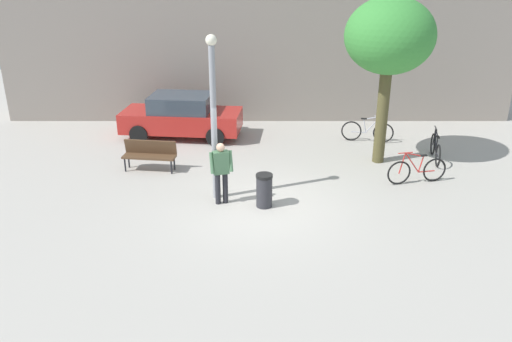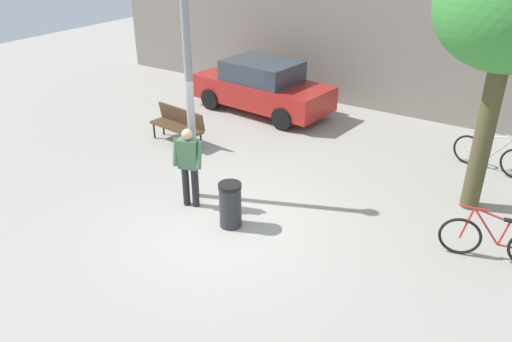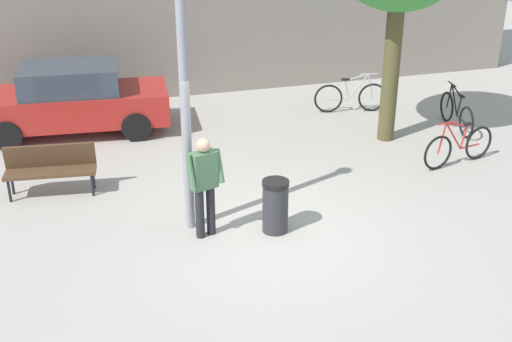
{
  "view_description": "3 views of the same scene",
  "coord_description": "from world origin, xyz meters",
  "px_view_note": "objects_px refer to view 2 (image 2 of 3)",
  "views": [
    {
      "loc": [
        -0.11,
        -12.1,
        5.97
      ],
      "look_at": [
        -0.1,
        -0.08,
        1.03
      ],
      "focal_mm": 36.28,
      "sensor_mm": 36.0,
      "label": 1
    },
    {
      "loc": [
        4.89,
        -6.53,
        5.24
      ],
      "look_at": [
        0.31,
        0.61,
        0.97
      ],
      "focal_mm": 35.22,
      "sensor_mm": 36.0,
      "label": 2
    },
    {
      "loc": [
        -2.93,
        -8.78,
        5.22
      ],
      "look_at": [
        -0.09,
        0.47,
        0.9
      ],
      "focal_mm": 45.61,
      "sensor_mm": 36.0,
      "label": 3
    }
  ],
  "objects_px": {
    "parked_car_red": "(262,87)",
    "lamppost": "(189,85)",
    "person_by_lamppost": "(189,163)",
    "bicycle_silver": "(492,156)",
    "plaza_tree": "(512,10)",
    "park_bench": "(178,123)",
    "trash_bin": "(230,205)",
    "bicycle_red": "(494,241)"
  },
  "relations": [
    {
      "from": "bicycle_red",
      "to": "parked_car_red",
      "type": "relative_size",
      "value": 0.41
    },
    {
      "from": "bicycle_silver",
      "to": "trash_bin",
      "type": "bearing_deg",
      "value": -125.7
    },
    {
      "from": "lamppost",
      "to": "parked_car_red",
      "type": "xyz_separation_m",
      "value": [
        -1.58,
        5.14,
        -1.64
      ]
    },
    {
      "from": "bicycle_red",
      "to": "parked_car_red",
      "type": "height_order",
      "value": "parked_car_red"
    },
    {
      "from": "trash_bin",
      "to": "park_bench",
      "type": "bearing_deg",
      "value": 143.58
    },
    {
      "from": "park_bench",
      "to": "bicycle_silver",
      "type": "distance_m",
      "value": 7.6
    },
    {
      "from": "bicycle_silver",
      "to": "plaza_tree",
      "type": "bearing_deg",
      "value": -90.98
    },
    {
      "from": "person_by_lamppost",
      "to": "bicycle_silver",
      "type": "relative_size",
      "value": 0.94
    },
    {
      "from": "lamppost",
      "to": "plaza_tree",
      "type": "relative_size",
      "value": 0.86
    },
    {
      "from": "lamppost",
      "to": "plaza_tree",
      "type": "distance_m",
      "value": 5.82
    },
    {
      "from": "person_by_lamppost",
      "to": "bicycle_silver",
      "type": "bearing_deg",
      "value": 45.92
    },
    {
      "from": "plaza_tree",
      "to": "bicycle_silver",
      "type": "relative_size",
      "value": 2.82
    },
    {
      "from": "person_by_lamppost",
      "to": "park_bench",
      "type": "relative_size",
      "value": 1.01
    },
    {
      "from": "lamppost",
      "to": "person_by_lamppost",
      "type": "height_order",
      "value": "lamppost"
    },
    {
      "from": "plaza_tree",
      "to": "bicycle_silver",
      "type": "xyz_separation_m",
      "value": [
        0.03,
        1.93,
        -3.47
      ]
    },
    {
      "from": "parked_car_red",
      "to": "lamppost",
      "type": "bearing_deg",
      "value": -72.9
    },
    {
      "from": "lamppost",
      "to": "parked_car_red",
      "type": "distance_m",
      "value": 5.63
    },
    {
      "from": "plaza_tree",
      "to": "parked_car_red",
      "type": "bearing_deg",
      "value": 159.33
    },
    {
      "from": "lamppost",
      "to": "bicycle_red",
      "type": "distance_m",
      "value": 6.1
    },
    {
      "from": "bicycle_red",
      "to": "parked_car_red",
      "type": "xyz_separation_m",
      "value": [
        -7.25,
        4.17,
        0.39
      ]
    },
    {
      "from": "park_bench",
      "to": "trash_bin",
      "type": "height_order",
      "value": "park_bench"
    },
    {
      "from": "bicycle_silver",
      "to": "parked_car_red",
      "type": "xyz_separation_m",
      "value": [
        -6.57,
        0.54,
        0.39
      ]
    },
    {
      "from": "plaza_tree",
      "to": "parked_car_red",
      "type": "distance_m",
      "value": 7.64
    },
    {
      "from": "parked_car_red",
      "to": "plaza_tree",
      "type": "bearing_deg",
      "value": -20.67
    },
    {
      "from": "bicycle_red",
      "to": "park_bench",
      "type": "bearing_deg",
      "value": 172.59
    },
    {
      "from": "person_by_lamppost",
      "to": "bicycle_red",
      "type": "xyz_separation_m",
      "value": [
        5.49,
        1.33,
        -0.58
      ]
    },
    {
      "from": "person_by_lamppost",
      "to": "plaza_tree",
      "type": "distance_m",
      "value": 6.36
    },
    {
      "from": "person_by_lamppost",
      "to": "trash_bin",
      "type": "xyz_separation_m",
      "value": [
        1.11,
        -0.18,
        -0.51
      ]
    },
    {
      "from": "plaza_tree",
      "to": "parked_car_red",
      "type": "relative_size",
      "value": 1.16
    },
    {
      "from": "park_bench",
      "to": "bicycle_silver",
      "type": "relative_size",
      "value": 0.92
    },
    {
      "from": "bicycle_red",
      "to": "trash_bin",
      "type": "relative_size",
      "value": 1.99
    },
    {
      "from": "trash_bin",
      "to": "person_by_lamppost",
      "type": "bearing_deg",
      "value": 170.71
    },
    {
      "from": "park_bench",
      "to": "trash_bin",
      "type": "distance_m",
      "value": 4.26
    },
    {
      "from": "bicycle_silver",
      "to": "trash_bin",
      "type": "relative_size",
      "value": 1.99
    },
    {
      "from": "lamppost",
      "to": "bicycle_red",
      "type": "relative_size",
      "value": 2.42
    },
    {
      "from": "person_by_lamppost",
      "to": "parked_car_red",
      "type": "height_order",
      "value": "person_by_lamppost"
    },
    {
      "from": "person_by_lamppost",
      "to": "bicycle_red",
      "type": "relative_size",
      "value": 0.94
    },
    {
      "from": "trash_bin",
      "to": "bicycle_silver",
      "type": "bearing_deg",
      "value": 54.3
    },
    {
      "from": "lamppost",
      "to": "plaza_tree",
      "type": "bearing_deg",
      "value": 28.35
    },
    {
      "from": "park_bench",
      "to": "parked_car_red",
      "type": "bearing_deg",
      "value": 80.07
    },
    {
      "from": "bicycle_red",
      "to": "trash_bin",
      "type": "bearing_deg",
      "value": -160.93
    },
    {
      "from": "lamppost",
      "to": "bicycle_silver",
      "type": "distance_m",
      "value": 7.09
    }
  ]
}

